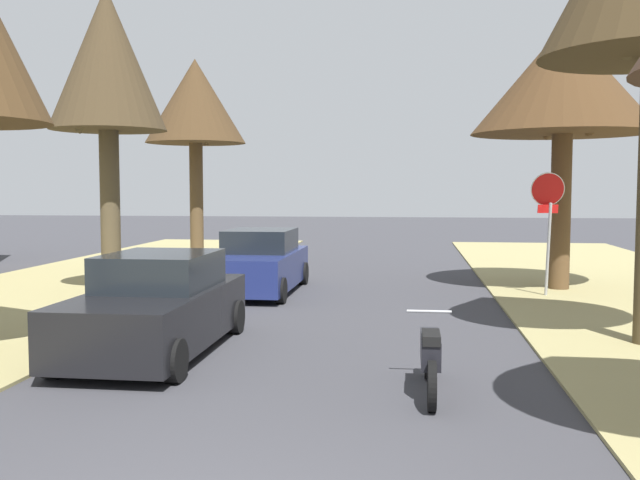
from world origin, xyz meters
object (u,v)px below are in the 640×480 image
parked_sedan_navy (259,264)px  parked_motorcycle (430,356)px  parked_sedan_black (157,307)px  street_tree_left_mid_b (107,64)px  street_tree_right_mid_b (564,81)px  stop_sign_far (548,207)px  street_tree_left_far (195,104)px

parked_sedan_navy → parked_motorcycle: (4.02, -8.45, -0.24)m
parked_sedan_black → parked_sedan_navy: same height
street_tree_left_mid_b → street_tree_right_mid_b: bearing=10.4°
street_tree_right_mid_b → parked_motorcycle: (-3.52, -9.72, -4.80)m
stop_sign_far → parked_motorcycle: 9.17m
stop_sign_far → parked_sedan_black: (-7.24, -6.71, -1.45)m
street_tree_right_mid_b → street_tree_left_far: bearing=160.4°
street_tree_right_mid_b → parked_motorcycle: street_tree_right_mid_b is taller
parked_sedan_black → parked_motorcycle: bearing=-22.9°
street_tree_right_mid_b → parked_sedan_navy: 8.90m
street_tree_right_mid_b → parked_sedan_navy: bearing=-170.5°
street_tree_right_mid_b → street_tree_left_far: (-10.70, 3.81, 0.04)m
street_tree_right_mid_b → street_tree_left_mid_b: (-11.09, -2.04, 0.33)m
stop_sign_far → parked_sedan_navy: size_ratio=0.67×
street_tree_left_mid_b → street_tree_left_far: size_ratio=1.10×
parked_sedan_navy → parked_motorcycle: size_ratio=2.15×
stop_sign_far → street_tree_left_far: size_ratio=0.44×
street_tree_left_far → parked_sedan_black: size_ratio=1.52×
parked_sedan_black → parked_motorcycle: parked_sedan_black is taller
street_tree_right_mid_b → stop_sign_far: bearing=-114.0°
street_tree_left_far → parked_motorcycle: bearing=-62.0°
parked_sedan_black → parked_sedan_navy: (0.23, 6.65, 0.00)m
street_tree_left_mid_b → parked_motorcycle: street_tree_left_mid_b is taller
parked_motorcycle → street_tree_left_far: bearing=118.0°
stop_sign_far → street_tree_left_mid_b: street_tree_left_mid_b is taller
street_tree_left_far → parked_sedan_navy: street_tree_left_far is taller
street_tree_right_mid_b → parked_sedan_navy: street_tree_right_mid_b is taller
stop_sign_far → street_tree_right_mid_b: size_ratio=0.44×
street_tree_left_far → street_tree_right_mid_b: bearing=-19.6°
parked_sedan_black → parked_motorcycle: (4.25, -1.80, -0.24)m
street_tree_left_mid_b → street_tree_left_far: street_tree_left_mid_b is taller
street_tree_right_mid_b → parked_sedan_black: street_tree_right_mid_b is taller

